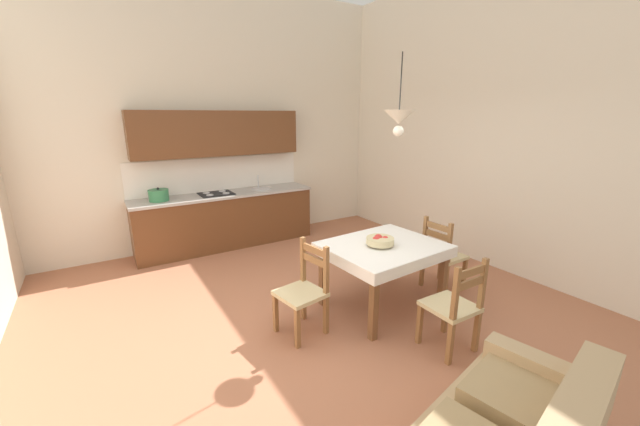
{
  "coord_description": "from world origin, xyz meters",
  "views": [
    {
      "loc": [
        -1.86,
        -2.92,
        2.14
      ],
      "look_at": [
        0.25,
        0.44,
        1.05
      ],
      "focal_mm": 20.26,
      "sensor_mm": 36.0,
      "label": 1
    }
  ],
  "objects_px": {
    "fruit_bowl": "(380,241)",
    "dining_chair_tv_side": "(304,291)",
    "dining_chair_window_side": "(442,256)",
    "dining_chair_camera_side": "(454,307)",
    "pendant_lamp": "(399,118)",
    "dining_table": "(383,255)",
    "kitchen_cabinetry": "(224,195)"
  },
  "relations": [
    {
      "from": "dining_chair_camera_side",
      "to": "fruit_bowl",
      "type": "relative_size",
      "value": 3.1
    },
    {
      "from": "kitchen_cabinetry",
      "to": "fruit_bowl",
      "type": "height_order",
      "value": "kitchen_cabinetry"
    },
    {
      "from": "dining_chair_camera_side",
      "to": "pendant_lamp",
      "type": "relative_size",
      "value": 1.16
    },
    {
      "from": "pendant_lamp",
      "to": "dining_chair_window_side",
      "type": "bearing_deg",
      "value": -1.59
    },
    {
      "from": "dining_table",
      "to": "dining_chair_camera_side",
      "type": "distance_m",
      "value": 0.97
    },
    {
      "from": "kitchen_cabinetry",
      "to": "dining_chair_tv_side",
      "type": "height_order",
      "value": "kitchen_cabinetry"
    },
    {
      "from": "dining_chair_tv_side",
      "to": "dining_chair_camera_side",
      "type": "relative_size",
      "value": 1.0
    },
    {
      "from": "kitchen_cabinetry",
      "to": "pendant_lamp",
      "type": "bearing_deg",
      "value": -72.65
    },
    {
      "from": "kitchen_cabinetry",
      "to": "dining_table",
      "type": "height_order",
      "value": "kitchen_cabinetry"
    },
    {
      "from": "dining_chair_window_side",
      "to": "fruit_bowl",
      "type": "height_order",
      "value": "dining_chair_window_side"
    },
    {
      "from": "dining_chair_tv_side",
      "to": "pendant_lamp",
      "type": "height_order",
      "value": "pendant_lamp"
    },
    {
      "from": "dining_chair_window_side",
      "to": "dining_chair_camera_side",
      "type": "relative_size",
      "value": 1.0
    },
    {
      "from": "dining_chair_window_side",
      "to": "dining_chair_tv_side",
      "type": "bearing_deg",
      "value": 176.94
    },
    {
      "from": "fruit_bowl",
      "to": "dining_chair_tv_side",
      "type": "bearing_deg",
      "value": 176.99
    },
    {
      "from": "dining_chair_window_side",
      "to": "dining_chair_camera_side",
      "type": "distance_m",
      "value": 1.28
    },
    {
      "from": "dining_chair_tv_side",
      "to": "dining_chair_window_side",
      "type": "distance_m",
      "value": 1.93
    },
    {
      "from": "dining_chair_tv_side",
      "to": "dining_chair_camera_side",
      "type": "height_order",
      "value": "same"
    },
    {
      "from": "dining_table",
      "to": "dining_chair_camera_side",
      "type": "height_order",
      "value": "dining_chair_camera_side"
    },
    {
      "from": "pendant_lamp",
      "to": "dining_chair_tv_side",
      "type": "bearing_deg",
      "value": 175.8
    },
    {
      "from": "kitchen_cabinetry",
      "to": "pendant_lamp",
      "type": "height_order",
      "value": "pendant_lamp"
    },
    {
      "from": "dining_chair_tv_side",
      "to": "pendant_lamp",
      "type": "relative_size",
      "value": 1.16
    },
    {
      "from": "pendant_lamp",
      "to": "kitchen_cabinetry",
      "type": "bearing_deg",
      "value": 107.35
    },
    {
      "from": "kitchen_cabinetry",
      "to": "fruit_bowl",
      "type": "distance_m",
      "value": 3.06
    },
    {
      "from": "dining_chair_window_side",
      "to": "kitchen_cabinetry",
      "type": "bearing_deg",
      "value": 120.6
    },
    {
      "from": "dining_chair_tv_side",
      "to": "dining_chair_window_side",
      "type": "relative_size",
      "value": 1.0
    },
    {
      "from": "dining_table",
      "to": "pendant_lamp",
      "type": "height_order",
      "value": "pendant_lamp"
    },
    {
      "from": "dining_table",
      "to": "pendant_lamp",
      "type": "bearing_deg",
      "value": -28.62
    },
    {
      "from": "fruit_bowl",
      "to": "pendant_lamp",
      "type": "xyz_separation_m",
      "value": [
        0.15,
        -0.03,
        1.29
      ]
    },
    {
      "from": "dining_chair_camera_side",
      "to": "fruit_bowl",
      "type": "bearing_deg",
      "value": 94.81
    },
    {
      "from": "dining_chair_window_side",
      "to": "fruit_bowl",
      "type": "xyz_separation_m",
      "value": [
        -1.0,
        0.05,
        0.37
      ]
    },
    {
      "from": "dining_table",
      "to": "fruit_bowl",
      "type": "relative_size",
      "value": 4.33
    },
    {
      "from": "dining_chair_tv_side",
      "to": "dining_chair_window_side",
      "type": "bearing_deg",
      "value": -3.06
    }
  ]
}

